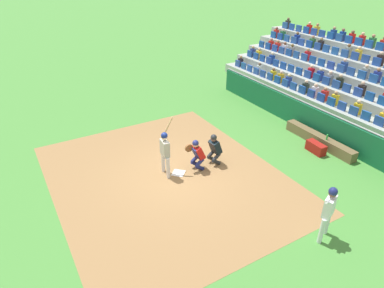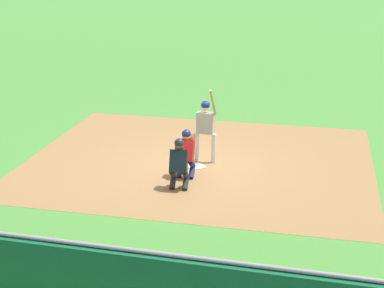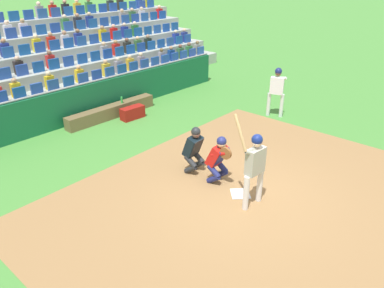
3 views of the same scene
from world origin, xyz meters
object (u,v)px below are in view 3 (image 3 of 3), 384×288
home_plate_marker (240,194)px  equipment_duffel_bag (133,113)px  home_plate_umpire (194,148)px  batter_at_plate (255,163)px  catcher_crouching (219,157)px  water_bottle_on_bench (122,100)px  dugout_bench (112,111)px  on_deck_batter (277,87)px

home_plate_marker → equipment_duffel_bag: bearing=-103.5°
home_plate_marker → home_plate_umpire: home_plate_umpire is taller
batter_at_plate → catcher_crouching: bearing=-101.8°
home_plate_marker → water_bottle_on_bench: bearing=-102.3°
home_plate_umpire → dugout_bench: 4.88m
home_plate_umpire → on_deck_batter: size_ratio=0.74×
water_bottle_on_bench → on_deck_batter: size_ratio=0.13×
home_plate_umpire → equipment_duffel_bag: bearing=-107.6°
equipment_duffel_bag → on_deck_batter: 5.14m
on_deck_batter → home_plate_marker: bearing=22.9°
catcher_crouching → batter_at_plate: bearing=78.2°
home_plate_marker → dugout_bench: size_ratio=0.12×
catcher_crouching → equipment_duffel_bag: size_ratio=1.50×
catcher_crouching → water_bottle_on_bench: 5.64m
dugout_bench → equipment_duffel_bag: bearing=123.3°
home_plate_marker → water_bottle_on_bench: water_bottle_on_bench is taller
catcher_crouching → equipment_duffel_bag: (-1.30, -4.93, -0.50)m
batter_at_plate → home_plate_umpire: 2.01m
water_bottle_on_bench → batter_at_plate: bearing=77.0°
on_deck_batter → batter_at_plate: bearing=26.2°
batter_at_plate → equipment_duffel_bag: bearing=-104.2°
dugout_bench → equipment_duffel_bag: 0.76m
on_deck_batter → equipment_duffel_bag: bearing=-44.8°
home_plate_umpire → dugout_bench: bearing=-100.6°
catcher_crouching → home_plate_umpire: home_plate_umpire is taller
dugout_bench → on_deck_batter: on_deck_batter is taller
water_bottle_on_bench → home_plate_marker: bearing=77.7°
equipment_duffel_bag → batter_at_plate: bearing=78.8°
water_bottle_on_bench → catcher_crouching: bearing=76.8°
on_deck_batter → water_bottle_on_bench: bearing=-49.0°
equipment_duffel_bag → on_deck_batter: size_ratio=0.49×
home_plate_umpire → on_deck_batter: (-4.91, -0.57, 0.37)m
home_plate_marker → on_deck_batter: bearing=-157.1°
batter_at_plate → catcher_crouching: 1.25m
batter_at_plate → on_deck_batter: size_ratio=1.23×
batter_at_plate → equipment_duffel_bag: (-1.54, -6.10, -0.87)m
home_plate_umpire → water_bottle_on_bench: home_plate_umpire is taller
home_plate_marker → catcher_crouching: 1.02m
home_plate_marker → catcher_crouching: bearing=-95.2°
catcher_crouching → home_plate_umpire: (0.02, -0.79, -0.01)m
home_plate_marker → on_deck_batter: on_deck_batter is taller
dugout_bench → catcher_crouching: bearing=81.0°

